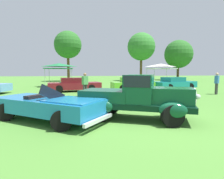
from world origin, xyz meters
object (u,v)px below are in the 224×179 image
object	(u,v)px
show_car_burgundy	(74,85)
spectator_between_cars	(217,83)
spectator_by_row	(85,84)
show_car_lime	(132,84)
canopy_tent_center_field	(161,66)
neighbor_convertible	(50,105)
feature_pickup_truck	(137,97)
canopy_tent_left_field	(59,66)
show_car_teal	(174,83)

from	to	relation	value
show_car_burgundy	spectator_between_cars	xyz separation A→B (m)	(11.10, -3.80, 0.31)
show_car_burgundy	spectator_by_row	world-z (taller)	spectator_by_row
show_car_lime	canopy_tent_center_field	world-z (taller)	canopy_tent_center_field
neighbor_convertible	show_car_burgundy	distance (m)	10.10
feature_pickup_truck	show_car_burgundy	bearing A→B (deg)	105.10
spectator_by_row	spectator_between_cars	bearing A→B (deg)	-1.61
spectator_between_cars	canopy_tent_left_field	world-z (taller)	canopy_tent_left_field
canopy_tent_left_field	feature_pickup_truck	bearing A→B (deg)	-73.65
feature_pickup_truck	spectator_between_cars	xyz separation A→B (m)	(8.30, 6.57, 0.05)
show_car_lime	show_car_teal	world-z (taller)	same
spectator_between_cars	canopy_tent_center_field	xyz separation A→B (m)	(-0.70, 9.27, 1.51)
spectator_between_cars	spectator_by_row	xyz separation A→B (m)	(-10.18, 0.29, 0.00)
feature_pickup_truck	canopy_tent_center_field	world-z (taller)	canopy_tent_center_field
show_car_burgundy	spectator_between_cars	distance (m)	11.74
show_car_teal	spectator_between_cars	world-z (taller)	spectator_between_cars
show_car_teal	show_car_lime	bearing A→B (deg)	-175.09
show_car_lime	canopy_tent_left_field	world-z (taller)	canopy_tent_left_field
spectator_between_cars	neighbor_convertible	bearing A→B (deg)	-151.41
feature_pickup_truck	neighbor_convertible	distance (m)	3.25
canopy_tent_left_field	canopy_tent_center_field	world-z (taller)	same
show_car_burgundy	show_car_lime	xyz separation A→B (m)	(5.28, -0.13, -0.00)
canopy_tent_left_field	canopy_tent_center_field	bearing A→B (deg)	-1.77
show_car_lime	feature_pickup_truck	bearing A→B (deg)	-103.62
spectator_between_cars	feature_pickup_truck	bearing A→B (deg)	-141.66
neighbor_convertible	spectator_between_cars	bearing A→B (deg)	28.59
canopy_tent_center_field	spectator_by_row	bearing A→B (deg)	-136.52
show_car_burgundy	canopy_tent_left_field	world-z (taller)	canopy_tent_left_field
show_car_teal	canopy_tent_left_field	distance (m)	12.99
canopy_tent_center_field	spectator_between_cars	bearing A→B (deg)	-85.66
feature_pickup_truck	canopy_tent_center_field	xyz separation A→B (m)	(7.60, 15.84, 1.56)
spectator_by_row	canopy_tent_center_field	world-z (taller)	canopy_tent_center_field
show_car_lime	show_car_teal	bearing A→B (deg)	4.91
neighbor_convertible	show_car_teal	distance (m)	14.41
neighbor_convertible	show_car_lime	size ratio (longest dim) A/B	1.16
show_car_burgundy	neighbor_convertible	bearing A→B (deg)	-92.43
feature_pickup_truck	spectator_by_row	bearing A→B (deg)	105.31
neighbor_convertible	spectator_between_cars	world-z (taller)	spectator_between_cars
feature_pickup_truck	neighbor_convertible	size ratio (longest dim) A/B	0.96
neighbor_convertible	show_car_burgundy	size ratio (longest dim) A/B	0.96
show_car_lime	spectator_between_cars	size ratio (longest dim) A/B	2.34
neighbor_convertible	spectator_between_cars	xyz separation A→B (m)	(11.53, 6.28, 0.33)
show_car_burgundy	spectator_by_row	distance (m)	3.65
neighbor_convertible	show_car_teal	world-z (taller)	neighbor_convertible
spectator_between_cars	canopy_tent_left_field	distance (m)	16.31
show_car_lime	spectator_between_cars	distance (m)	6.89
canopy_tent_center_field	show_car_teal	bearing A→B (deg)	-98.55
show_car_lime	spectator_by_row	xyz separation A→B (m)	(-4.36, -3.39, 0.32)
show_car_teal	canopy_tent_center_field	size ratio (longest dim) A/B	1.57
feature_pickup_truck	spectator_by_row	distance (m)	7.10
feature_pickup_truck	show_car_burgundy	xyz separation A→B (m)	(-2.80, 10.37, -0.26)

